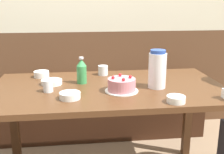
% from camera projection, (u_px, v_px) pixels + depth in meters
% --- Properties ---
extents(back_wall, '(4.80, 0.04, 2.50)m').
position_uv_depth(back_wall, '(97.00, 7.00, 2.73)').
color(back_wall, brown).
rests_on(back_wall, ground_plane).
extents(bench_seat, '(2.03, 0.38, 0.48)m').
position_uv_depth(bench_seat, '(100.00, 112.00, 2.79)').
color(bench_seat, '#381E11').
rests_on(bench_seat, ground_plane).
extents(dining_table, '(1.53, 0.83, 0.76)m').
position_uv_depth(dining_table, '(109.00, 99.00, 1.88)').
color(dining_table, '#4C2D19').
rests_on(dining_table, ground_plane).
extents(birthday_cake, '(0.21, 0.21, 0.10)m').
position_uv_depth(birthday_cake, '(122.00, 85.00, 1.75)').
color(birthday_cake, white).
rests_on(birthday_cake, dining_table).
extents(water_pitcher, '(0.11, 0.11, 0.25)m').
position_uv_depth(water_pitcher, '(157.00, 69.00, 1.80)').
color(water_pitcher, white).
rests_on(water_pitcher, dining_table).
extents(soju_bottle, '(0.07, 0.07, 0.18)m').
position_uv_depth(soju_bottle, '(82.00, 71.00, 1.90)').
color(soju_bottle, '#388E4C').
rests_on(soju_bottle, dining_table).
extents(bowl_soup_white, '(0.10, 0.10, 0.04)m').
position_uv_depth(bowl_soup_white, '(176.00, 99.00, 1.56)').
color(bowl_soup_white, white).
rests_on(bowl_soup_white, dining_table).
extents(bowl_rice_small, '(0.11, 0.11, 0.04)m').
position_uv_depth(bowl_rice_small, '(41.00, 74.00, 2.07)').
color(bowl_rice_small, white).
rests_on(bowl_rice_small, dining_table).
extents(bowl_side_dish, '(0.14, 0.14, 0.03)m').
position_uv_depth(bowl_side_dish, '(52.00, 82.00, 1.90)').
color(bowl_side_dish, white).
rests_on(bowl_side_dish, dining_table).
extents(bowl_sauce_shallow, '(0.12, 0.12, 0.04)m').
position_uv_depth(bowl_sauce_shallow, '(70.00, 96.00, 1.62)').
color(bowl_sauce_shallow, white).
rests_on(bowl_sauce_shallow, dining_table).
extents(glass_water_tall, '(0.06, 0.06, 0.07)m').
position_uv_depth(glass_water_tall, '(48.00, 86.00, 1.74)').
color(glass_water_tall, silver).
rests_on(glass_water_tall, dining_table).
extents(glass_tumbler_short, '(0.07, 0.07, 0.07)m').
position_uv_depth(glass_tumbler_short, '(103.00, 70.00, 2.13)').
color(glass_tumbler_short, silver).
rests_on(glass_tumbler_short, dining_table).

